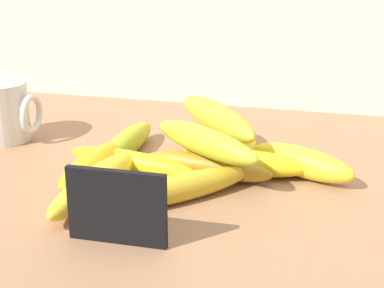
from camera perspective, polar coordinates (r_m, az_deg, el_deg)
counter_top at (r=81.89cm, az=-0.19°, el=-4.80°), size 110.00×76.00×3.00cm
chalkboard_sign at (r=66.30cm, az=-6.94°, el=-6.05°), size 11.00×1.80×8.40cm
coffee_mug at (r=101.30cm, az=-17.19°, el=2.90°), size 10.44×8.94×9.33cm
banana_0 at (r=84.14cm, az=4.56°, el=-1.68°), size 18.28×4.71×3.74cm
banana_1 at (r=77.85cm, az=-8.85°, el=-3.59°), size 6.70×21.22×4.00cm
banana_2 at (r=83.04cm, az=1.39°, el=-2.05°), size 18.57×6.03×3.38cm
banana_3 at (r=84.65cm, az=10.10°, el=-1.66°), size 15.85×10.97×4.14cm
banana_4 at (r=76.16cm, az=-0.99°, el=-4.08°), size 16.97×17.09×3.53cm
banana_5 at (r=90.09cm, az=4.91°, el=-0.31°), size 6.17×19.57×3.44cm
banana_6 at (r=83.33cm, az=-9.13°, el=-1.99°), size 5.74×16.37×4.03cm
banana_7 at (r=84.94cm, az=-5.64°, el=-1.69°), size 20.13×7.38×3.22cm
banana_8 at (r=91.05cm, az=1.70°, el=0.08°), size 14.61×13.19×3.75cm
banana_9 at (r=91.68cm, az=-6.07°, el=0.08°), size 4.68×17.94×3.67cm
banana_10 at (r=81.50cm, az=1.26°, el=0.22°), size 17.83×14.10×3.81cm
banana_11 at (r=89.65cm, az=2.32°, el=2.44°), size 16.58×18.72×4.22cm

